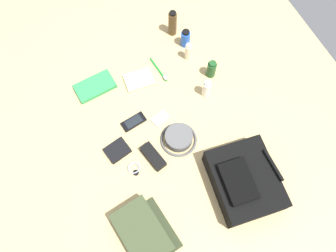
{
  "coord_description": "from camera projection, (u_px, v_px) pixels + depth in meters",
  "views": [
    {
      "loc": [
        0.57,
        -0.25,
        1.5
      ],
      "look_at": [
        0.0,
        0.0,
        0.04
      ],
      "focal_mm": 34.63,
      "sensor_mm": 36.0,
      "label": 1
    }
  ],
  "objects": [
    {
      "name": "ground_plane",
      "position": [
        168.0,
        130.0,
        1.64
      ],
      "size": [
        2.64,
        2.02,
        0.02
      ],
      "primitive_type": "cube",
      "color": "tan",
      "rests_on": "ground"
    },
    {
      "name": "toothbrush",
      "position": [
        159.0,
        71.0,
        1.75
      ],
      "size": [
        0.17,
        0.03,
        0.02
      ],
      "color": "#198C33",
      "rests_on": "ground_plane"
    },
    {
      "name": "cell_phone",
      "position": [
        134.0,
        122.0,
        1.64
      ],
      "size": [
        0.08,
        0.13,
        0.01
      ],
      "color": "black",
      "rests_on": "ground_plane"
    },
    {
      "name": "toiletry_pouch",
      "position": [
        143.0,
        232.0,
        1.39
      ],
      "size": [
        0.29,
        0.25,
        0.09
      ],
      "color": "#384228",
      "rests_on": "ground_plane"
    },
    {
      "name": "bucket_hat",
      "position": [
        179.0,
        138.0,
        1.58
      ],
      "size": [
        0.18,
        0.18,
        0.06
      ],
      "color": "#525252",
      "rests_on": "ground_plane"
    },
    {
      "name": "shampoo_bottle",
      "position": [
        211.0,
        69.0,
        1.71
      ],
      "size": [
        0.05,
        0.05,
        0.11
      ],
      "color": "#19471E",
      "rests_on": "ground_plane"
    },
    {
      "name": "sunglasses_case",
      "position": [
        153.0,
        156.0,
        1.55
      ],
      "size": [
        0.15,
        0.09,
        0.04
      ],
      "primitive_type": "cube",
      "rotation": [
        0.0,
        0.0,
        0.25
      ],
      "color": "black",
      "rests_on": "ground_plane"
    },
    {
      "name": "notepad",
      "position": [
        139.0,
        80.0,
        1.73
      ],
      "size": [
        0.12,
        0.16,
        0.02
      ],
      "primitive_type": "cube",
      "rotation": [
        0.0,
        0.0,
        -0.06
      ],
      "color": "beige",
      "rests_on": "ground_plane"
    },
    {
      "name": "toothpaste_tube",
      "position": [
        207.0,
        88.0,
        1.66
      ],
      "size": [
        0.04,
        0.04,
        0.11
      ],
      "color": "white",
      "rests_on": "ground_plane"
    },
    {
      "name": "wallet",
      "position": [
        117.0,
        150.0,
        1.57
      ],
      "size": [
        0.11,
        0.13,
        0.02
      ],
      "primitive_type": "cube",
      "rotation": [
        0.0,
        0.0,
        0.23
      ],
      "color": "black",
      "rests_on": "ground_plane"
    },
    {
      "name": "backpack",
      "position": [
        244.0,
        181.0,
        1.46
      ],
      "size": [
        0.37,
        0.31,
        0.15
      ],
      "color": "black",
      "rests_on": "ground_plane"
    },
    {
      "name": "lotion_bottle",
      "position": [
        188.0,
        52.0,
        1.74
      ],
      "size": [
        0.03,
        0.03,
        0.11
      ],
      "color": "beige",
      "rests_on": "ground_plane"
    },
    {
      "name": "paperback_novel",
      "position": [
        95.0,
        86.0,
        1.71
      ],
      "size": [
        0.14,
        0.22,
        0.02
      ],
      "color": "#2D934C",
      "rests_on": "ground_plane"
    },
    {
      "name": "cologne_bottle",
      "position": [
        173.0,
        23.0,
        1.79
      ],
      "size": [
        0.05,
        0.05,
        0.16
      ],
      "color": "#473319",
      "rests_on": "ground_plane"
    },
    {
      "name": "deodorant_spray",
      "position": [
        185.0,
        38.0,
        1.78
      ],
      "size": [
        0.05,
        0.05,
        0.11
      ],
      "color": "blue",
      "rests_on": "ground_plane"
    },
    {
      "name": "media_player",
      "position": [
        160.0,
        118.0,
        1.64
      ],
      "size": [
        0.07,
        0.1,
        0.01
      ],
      "color": "#B7B7BC",
      "rests_on": "ground_plane"
    },
    {
      "name": "wristwatch",
      "position": [
        134.0,
        169.0,
        1.54
      ],
      "size": [
        0.07,
        0.06,
        0.01
      ],
      "color": "#99999E",
      "rests_on": "ground_plane"
    }
  ]
}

